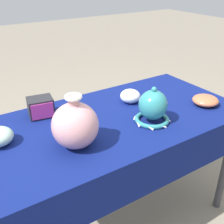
{
  "coord_description": "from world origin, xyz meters",
  "views": [
    {
      "loc": [
        -0.7,
        -1.05,
        1.4
      ],
      "look_at": [
        -0.08,
        -0.09,
        0.8
      ],
      "focal_mm": 45.0,
      "sensor_mm": 36.0,
      "label": 1
    }
  ],
  "objects_px": {
    "vase_tall_bulbous": "(75,125)",
    "vase_dome_bell": "(153,108)",
    "bowl_shallow_porcelain": "(130,96)",
    "mosaic_tile_box": "(41,107)",
    "bowl_shallow_terracotta": "(205,100)"
  },
  "relations": [
    {
      "from": "mosaic_tile_box",
      "to": "vase_dome_bell",
      "type": "bearing_deg",
      "value": -29.48
    },
    {
      "from": "bowl_shallow_terracotta",
      "to": "vase_tall_bulbous",
      "type": "bearing_deg",
      "value": 177.96
    },
    {
      "from": "vase_dome_bell",
      "to": "mosaic_tile_box",
      "type": "relative_size",
      "value": 1.35
    },
    {
      "from": "bowl_shallow_porcelain",
      "to": "mosaic_tile_box",
      "type": "bearing_deg",
      "value": 166.37
    },
    {
      "from": "vase_dome_bell",
      "to": "bowl_shallow_porcelain",
      "type": "distance_m",
      "value": 0.25
    },
    {
      "from": "mosaic_tile_box",
      "to": "bowl_shallow_terracotta",
      "type": "bearing_deg",
      "value": -14.97
    },
    {
      "from": "mosaic_tile_box",
      "to": "bowl_shallow_porcelain",
      "type": "relative_size",
      "value": 1.21
    },
    {
      "from": "vase_tall_bulbous",
      "to": "bowl_shallow_terracotta",
      "type": "relative_size",
      "value": 1.67
    },
    {
      "from": "bowl_shallow_porcelain",
      "to": "bowl_shallow_terracotta",
      "type": "relative_size",
      "value": 0.8
    },
    {
      "from": "vase_tall_bulbous",
      "to": "bowl_shallow_porcelain",
      "type": "height_order",
      "value": "vase_tall_bulbous"
    },
    {
      "from": "vase_tall_bulbous",
      "to": "mosaic_tile_box",
      "type": "distance_m",
      "value": 0.35
    },
    {
      "from": "vase_tall_bulbous",
      "to": "vase_dome_bell",
      "type": "height_order",
      "value": "vase_tall_bulbous"
    },
    {
      "from": "vase_tall_bulbous",
      "to": "bowl_shallow_terracotta",
      "type": "bearing_deg",
      "value": -2.04
    },
    {
      "from": "mosaic_tile_box",
      "to": "bowl_shallow_porcelain",
      "type": "distance_m",
      "value": 0.49
    },
    {
      "from": "mosaic_tile_box",
      "to": "bowl_shallow_porcelain",
      "type": "height_order",
      "value": "mosaic_tile_box"
    }
  ]
}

